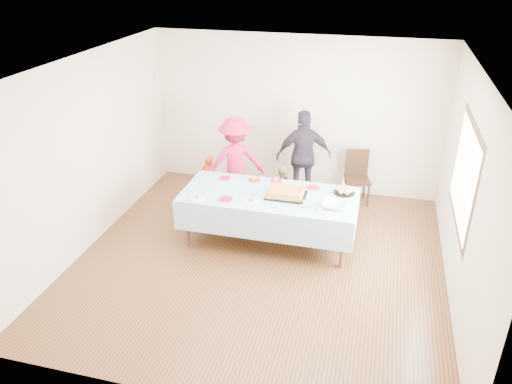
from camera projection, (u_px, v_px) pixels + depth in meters
ground at (260, 260)px, 7.02m from camera, size 5.00×5.00×0.00m
room_walls at (264, 141)px, 6.22m from camera, size 5.04×5.04×2.72m
party_table at (269, 197)px, 7.14m from camera, size 2.50×1.10×0.78m
birthday_cake at (286, 193)px, 7.05m from camera, size 0.56×0.43×0.10m
rolls_tray at (344, 191)px, 7.13m from camera, size 0.31×0.31×0.09m
punch_bowl at (334, 205)px, 6.73m from camera, size 0.33×0.33×0.08m
party_hat at (343, 183)px, 7.26m from camera, size 0.09×0.09×0.15m
fork_pile at (306, 204)px, 6.77m from camera, size 0.24×0.18×0.07m
plate_red_far_a at (225, 178)px, 7.60m from camera, size 0.18×0.18×0.01m
plate_red_far_b at (255, 180)px, 7.54m from camera, size 0.19×0.19×0.01m
plate_red_far_c at (276, 181)px, 7.51m from camera, size 0.17×0.17×0.01m
plate_red_far_d at (313, 188)px, 7.29m from camera, size 0.19×0.19×0.01m
plate_red_near at (226, 199)px, 6.97m from camera, size 0.19×0.19×0.01m
plate_white_left at (197, 198)px, 6.99m from camera, size 0.22×0.22×0.01m
plate_white_mid at (251, 201)px, 6.90m from camera, size 0.23×0.23×0.01m
plate_white_right at (325, 210)px, 6.68m from camera, size 0.20×0.20×0.01m
dining_chair at (357, 174)px, 8.44m from camera, size 0.48×0.48×0.90m
toddler_left at (210, 178)px, 8.49m from camera, size 0.33×0.24×0.83m
toddler_mid at (241, 202)px, 7.74m from camera, size 0.44×0.36×0.78m
toddler_right at (281, 188)px, 8.19m from camera, size 0.42×0.35×0.78m
adult_left at (235, 161)px, 8.29m from camera, size 1.11×0.89×1.50m
adult_right at (304, 156)px, 8.37m from camera, size 1.00×0.65×1.58m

